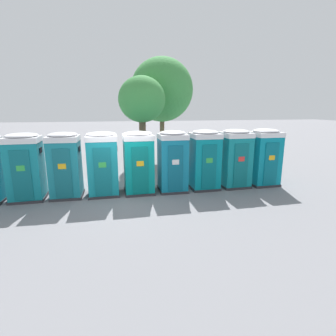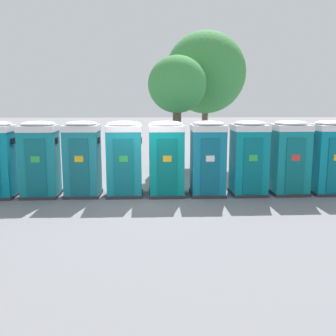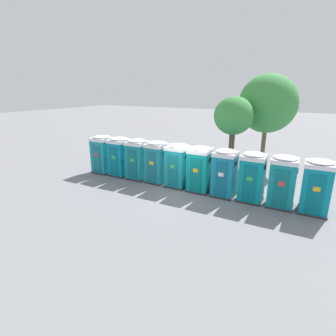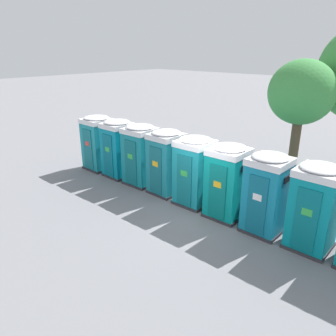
% 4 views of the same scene
% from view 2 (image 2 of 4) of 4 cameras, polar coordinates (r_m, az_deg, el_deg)
% --- Properties ---
extents(ground_plane, '(120.00, 120.00, 0.00)m').
position_cam_2_polar(ground_plane, '(13.07, -3.28, -4.44)').
color(ground_plane, slate).
extents(portapotty_2, '(1.26, 1.24, 2.54)m').
position_cam_2_polar(portapotty_2, '(13.82, -18.11, 1.29)').
color(portapotty_2, '#2D2D33').
rests_on(portapotty_2, ground).
extents(portapotty_3, '(1.19, 1.22, 2.54)m').
position_cam_2_polar(portapotty_3, '(13.53, -12.31, 1.38)').
color(portapotty_3, '#2D2D33').
rests_on(portapotty_3, ground).
extents(portapotty_4, '(1.22, 1.22, 2.54)m').
position_cam_2_polar(portapotty_4, '(13.32, -6.35, 1.42)').
color(portapotty_4, '#2D2D33').
rests_on(portapotty_4, ground).
extents(portapotty_5, '(1.21, 1.22, 2.54)m').
position_cam_2_polar(portapotty_5, '(13.26, -0.26, 1.44)').
color(portapotty_5, '#2D2D33').
rests_on(portapotty_5, ground).
extents(portapotty_6, '(1.16, 1.21, 2.54)m').
position_cam_2_polar(portapotty_6, '(13.38, 5.79, 1.46)').
color(portapotty_6, '#2D2D33').
rests_on(portapotty_6, ground).
extents(portapotty_7, '(1.19, 1.21, 2.54)m').
position_cam_2_polar(portapotty_7, '(13.69, 11.63, 1.50)').
color(portapotty_7, '#2D2D33').
rests_on(portapotty_7, ground).
extents(portapotty_8, '(1.23, 1.22, 2.54)m').
position_cam_2_polar(portapotty_8, '(14.12, 17.18, 1.51)').
color(portapotty_8, '#2D2D33').
rests_on(portapotty_8, ground).
extents(portapotty_9, '(1.24, 1.22, 2.54)m').
position_cam_2_polar(portapotty_9, '(14.66, 22.39, 1.50)').
color(portapotty_9, '#2D2D33').
rests_on(portapotty_9, ground).
extents(street_tree_0, '(2.48, 2.48, 5.08)m').
position_cam_2_polar(street_tree_0, '(17.01, 1.33, 11.84)').
color(street_tree_0, brown).
rests_on(street_tree_0, ground).
extents(street_tree_1, '(3.90, 3.90, 6.52)m').
position_cam_2_polar(street_tree_1, '(19.80, 5.47, 13.59)').
color(street_tree_1, brown).
rests_on(street_tree_1, ground).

